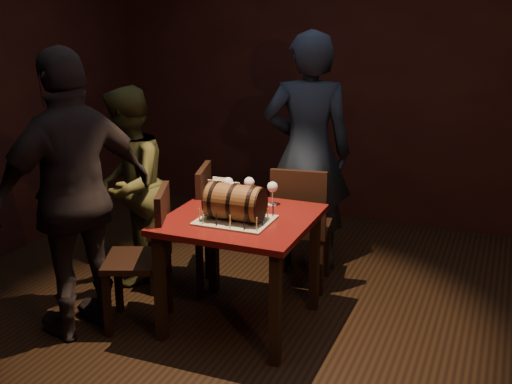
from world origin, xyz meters
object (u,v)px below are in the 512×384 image
person_back (308,153)px  wine_glass_left (228,184)px  person_left_rear (128,186)px  barrel_cake (235,202)px  person_left_front (75,196)px  chair_left_rear (191,221)px  chair_left_front (149,250)px  wine_glass_mid (249,183)px  pub_table (241,233)px  chair_back (300,222)px  wine_glass_right (273,188)px  pint_of_ale (235,195)px

person_back → wine_glass_left: bearing=50.8°
wine_glass_left → person_left_rear: 0.86m
barrel_cake → person_left_front: 0.98m
barrel_cake → chair_left_rear: 0.81m
barrel_cake → wine_glass_left: barrel_cake is taller
barrel_cake → chair_left_front: bearing=-166.4°
wine_glass_mid → person_left_rear: bearing=179.5°
pub_table → person_back: 1.13m
pub_table → chair_back: bearing=74.7°
wine_glass_mid → chair_left_front: bearing=-129.1°
wine_glass_right → person_left_front: bearing=-143.8°
pub_table → wine_glass_right: wine_glass_right is taller
wine_glass_left → pint_of_ale: 0.13m
pint_of_ale → person_left_front: (-0.79, -0.64, 0.09)m
wine_glass_left → chair_left_rear: chair_left_rear is taller
wine_glass_mid → pint_of_ale: 0.16m
chair_back → wine_glass_mid: bearing=-129.6°
pint_of_ale → person_back: person_back is taller
wine_glass_right → chair_back: 0.51m
wine_glass_mid → chair_back: chair_back is taller
person_left_front → chair_back: bearing=158.1°
person_left_rear → person_left_front: size_ratio=0.81×
wine_glass_left → pint_of_ale: (0.09, -0.09, -0.05)m
barrel_cake → person_back: (0.09, 1.18, 0.05)m
wine_glass_right → person_back: 0.79m
chair_left_rear → person_left_rear: 0.55m
person_left_front → person_back: bearing=169.4°
chair_left_front → wine_glass_left: bearing=56.9°
pub_table → chair_left_front: bearing=-157.6°
pint_of_ale → person_back: 0.92m
person_back → pub_table: bearing=66.8°
wine_glass_mid → chair_left_front: size_ratio=0.17×
barrel_cake → chair_back: barrel_cake is taller
pub_table → wine_glass_left: (-0.21, 0.28, 0.23)m
pint_of_ale → person_left_rear: (-0.94, 0.15, -0.09)m
pint_of_ale → pub_table: bearing=-57.4°
wine_glass_left → person_left_rear: bearing=175.4°
chair_left_front → person_left_front: size_ratio=0.51×
barrel_cake → chair_left_rear: (-0.56, 0.46, -0.35)m
person_left_rear → wine_glass_right: bearing=68.2°
pub_table → chair_back: size_ratio=0.97×
wine_glass_left → chair_back: size_ratio=0.17×
pub_table → person_left_rear: bearing=161.7°
pub_table → person_left_front: bearing=-154.0°
pint_of_ale → chair_left_rear: (-0.43, 0.17, -0.30)m
chair_left_front → person_back: 1.51m
chair_left_rear → chair_left_front: size_ratio=1.00×
wine_glass_mid → person_left_front: 1.14m
wine_glass_right → chair_left_rear: 0.75m
wine_glass_mid → wine_glass_right: bearing=-13.6°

